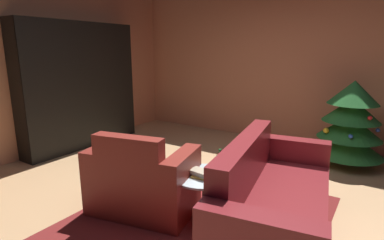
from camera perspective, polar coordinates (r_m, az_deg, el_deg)
ground_plane at (r=3.52m, az=2.65°, el=-15.27°), size 7.40×7.40×0.00m
wall_back at (r=5.74m, az=17.72°, el=9.82°), size 6.29×0.06×2.79m
wall_left at (r=5.39m, az=-27.30°, el=8.80°), size 0.06×5.75×2.79m
area_rug at (r=3.27m, az=1.58°, el=-17.64°), size 2.26×2.45×0.01m
bookshelf_unit at (r=5.63m, az=-18.88°, el=5.98°), size 0.36×2.14×2.10m
armchair_red at (r=3.28m, az=-9.28°, el=-11.41°), size 1.17×0.89×0.88m
couch_red at (r=2.97m, az=14.79°, el=-14.72°), size 1.13×2.07×0.89m
coffee_table at (r=3.09m, az=2.01°, el=-11.10°), size 0.61×0.61×0.46m
book_stack_on_table at (r=3.02m, az=1.51°, el=-9.91°), size 0.22×0.18×0.07m
bottle_on_table at (r=3.06m, az=5.17°, el=-8.21°), size 0.07×0.07×0.26m
decorated_tree at (r=4.96m, az=27.41°, el=-0.52°), size 0.97×0.97×1.24m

